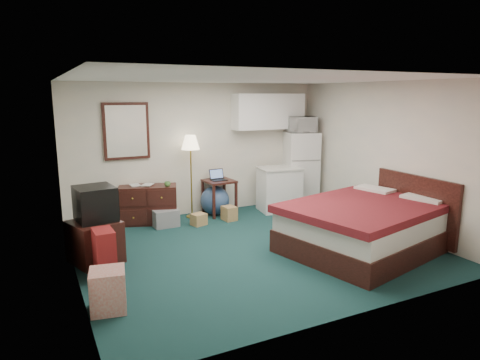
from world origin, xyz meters
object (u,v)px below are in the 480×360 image
dresser (148,204)px  kitchen_counter (279,190)px  desk (219,197)px  fridge (301,169)px  floor_lamp (191,177)px  tv_stand (95,242)px  suitcase (104,253)px  bed (364,227)px

dresser → kitchen_counter: (2.56, -0.31, 0.08)m
desk → fridge: 1.88m
floor_lamp → dresser: bearing=-178.9°
desk → tv_stand: size_ratio=1.07×
dresser → tv_stand: size_ratio=1.59×
desk → suitcase: 3.18m
desk → bed: bearing=-71.5°
desk → kitchen_counter: 1.22m
dresser → kitchen_counter: size_ratio=1.20×
desk → fridge: (1.84, -0.05, 0.42)m
tv_stand → bed: bearing=-38.3°
kitchen_counter → tv_stand: size_ratio=1.33×
tv_stand → kitchen_counter: bearing=-0.8°
tv_stand → desk: bearing=11.3°
floor_lamp → kitchen_counter: floor_lamp is taller
fridge → dresser: bearing=-165.8°
kitchen_counter → bed: 2.49m
tv_stand → suitcase: suitcase is taller
fridge → suitcase: bearing=-139.5°
dresser → tv_stand: 1.87m
fridge → suitcase: 4.74m
kitchen_counter → fridge: fridge is taller
dresser → suitcase: dresser is taller
desk → kitchen_counter: (1.19, -0.26, 0.08)m
desk → suitcase: (-2.46, -2.01, -0.03)m
fridge → tv_stand: size_ratio=2.41×
tv_stand → fridge: bearing=-0.9°
dresser → bed: size_ratio=0.46×
dresser → bed: bed is taller
bed → dresser: bearing=118.6°
desk → fridge: size_ratio=0.44×
bed → kitchen_counter: bearing=75.5°
kitchen_counter → suitcase: 4.05m
fridge → tv_stand: fridge is taller
dresser → suitcase: size_ratio=1.64×
fridge → tv_stand: 4.58m
dresser → fridge: bearing=16.7°
desk → dresser: bearing=173.9°
dresser → desk: size_ratio=1.49×
kitchen_counter → bed: (-0.05, -2.48, -0.07)m
dresser → bed: (2.51, -2.79, 0.01)m
desk → tv_stand: 2.89m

